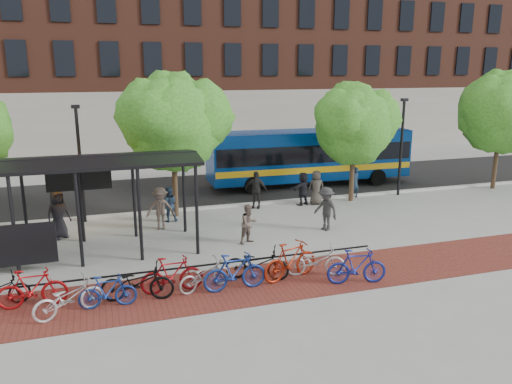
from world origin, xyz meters
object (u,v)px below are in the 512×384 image
object	(u,v)px
bike_6	(205,275)
bike_11	(357,267)
lamp_post_left	(80,161)
bike_7	(235,272)
bus_shelter	(42,175)
bike_2	(68,298)
pedestrian_7	(354,182)
tree_b	(174,118)
bike_3	(108,292)
bus	(310,154)
bike_10	(315,261)
pedestrian_0	(58,214)
tree_c	(355,121)
bike_8	(257,263)
pedestrian_6	(316,187)
bike_9	(291,261)
pedestrian_3	(160,209)
bike_4	(137,283)
pedestrian_8	(249,224)
bike_1	(32,288)
pedestrian_5	(303,189)
pedestrian_4	(256,190)
pedestrian_2	(169,204)
bike_5	(172,275)
pedestrian_9	(326,209)
tree_d	(502,109)

from	to	relation	value
bike_6	bike_11	xyz separation A→B (m)	(4.63, -1.02, 0.10)
lamp_post_left	bike_7	bearing A→B (deg)	-63.20
bus_shelter	bike_6	world-z (taller)	bus_shelter
bike_2	pedestrian_7	distance (m)	16.53
tree_b	bike_3	bearing A→B (deg)	-111.19
lamp_post_left	bus	xyz separation A→B (m)	(12.41, 3.72, -0.92)
bike_10	pedestrian_0	xyz separation A→B (m)	(-8.19, 6.55, 0.48)
pedestrian_7	tree_b	bearing A→B (deg)	-12.04
tree_b	tree_c	xyz separation A→B (m)	(8.99, -0.00, -0.41)
bike_8	pedestrian_6	bearing A→B (deg)	-10.76
bike_9	bike_10	size ratio (longest dim) A/B	1.07
tree_c	bike_7	world-z (taller)	tree_c
tree_c	bike_6	distance (m)	13.08
lamp_post_left	bike_11	world-z (taller)	lamp_post_left
bike_6	bike_10	size ratio (longest dim) A/B	0.91
pedestrian_0	pedestrian_3	distance (m)	4.01
bike_6	bike_7	distance (m)	0.93
bike_2	bike_3	xyz separation A→B (m)	(1.03, 0.13, -0.02)
bike_11	bike_10	bearing A→B (deg)	56.33
bus	bike_4	size ratio (longest dim) A/B	5.60
bike_9	pedestrian_8	world-z (taller)	pedestrian_8
bike_3	bike_1	bearing A→B (deg)	73.17
bike_4	pedestrian_5	distance (m)	12.07
tree_b	pedestrian_4	xyz separation A→B (m)	(3.82, 0.11, -3.55)
bus_shelter	lamp_post_left	distance (m)	4.24
lamp_post_left	pedestrian_2	world-z (taller)	lamp_post_left
tree_b	bike_5	size ratio (longest dim) A/B	3.41
bike_3	bike_10	bearing A→B (deg)	-85.93
bike_1	pedestrian_0	world-z (taller)	pedestrian_0
tree_b	bike_6	size ratio (longest dim) A/B	3.64
pedestrian_0	tree_b	bearing A→B (deg)	-13.61
bike_9	bike_5	bearing A→B (deg)	70.36
pedestrian_4	pedestrian_9	bearing A→B (deg)	-38.12
pedestrian_9	pedestrian_5	bearing A→B (deg)	148.76
bike_9	pedestrian_3	world-z (taller)	pedestrian_3
tree_b	bike_4	distance (m)	9.60
bus_shelter	pedestrian_8	xyz separation A→B (m)	(7.26, -0.81, -2.22)
bike_2	bike_10	distance (m)	7.56
bus	pedestrian_8	world-z (taller)	bus
tree_c	lamp_post_left	distance (m)	13.16
bus	bike_6	world-z (taller)	bus
pedestrian_8	pedestrian_7	bearing A→B (deg)	9.87
tree_c	pedestrian_7	xyz separation A→B (m)	(0.36, 0.45, -3.23)
pedestrian_0	pedestrian_2	distance (m)	4.59
tree_d	bike_3	distance (m)	23.37
tree_c	pedestrian_4	world-z (taller)	tree_c
tree_c	lamp_post_left	world-z (taller)	tree_c
bike_8	pedestrian_8	world-z (taller)	pedestrian_8
lamp_post_left	pedestrian_2	distance (m)	4.23
bike_5	bike_10	world-z (taller)	bike_5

